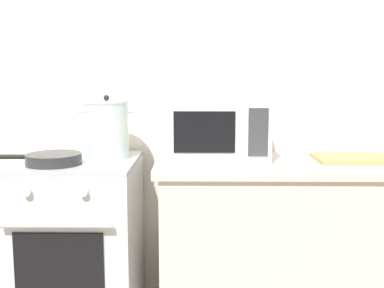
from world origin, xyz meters
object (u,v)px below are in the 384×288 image
(microwave, at_px, (216,128))
(cutting_board, at_px, (353,159))
(stove, at_px, (77,251))
(frying_pan, at_px, (52,159))
(stock_pot, at_px, (107,130))

(microwave, height_order, cutting_board, microwave)
(stove, xyz_separation_m, frying_pan, (-0.07, -0.11, 0.48))
(stove, xyz_separation_m, cutting_board, (1.34, 0.00, 0.47))
(stove, bearing_deg, cutting_board, 0.05)
(frying_pan, xyz_separation_m, cutting_board, (1.41, 0.11, -0.02))
(microwave, xyz_separation_m, cutting_board, (0.66, -0.08, -0.14))
(stock_pot, relative_size, microwave, 0.62)
(cutting_board, bearing_deg, microwave, 173.21)
(frying_pan, distance_m, microwave, 0.79)
(stock_pot, distance_m, frying_pan, 0.30)
(stove, distance_m, frying_pan, 0.50)
(microwave, distance_m, cutting_board, 0.67)
(microwave, relative_size, cutting_board, 1.39)
(microwave, bearing_deg, stock_pot, -177.57)
(stock_pot, xyz_separation_m, cutting_board, (1.19, -0.06, -0.13))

